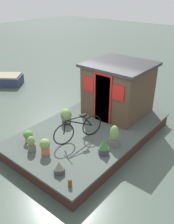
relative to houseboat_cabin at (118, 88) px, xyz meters
The scene contains 12 objects.
ground_plane 2.14m from the houseboat_cabin, behind, with size 60.00×60.00×0.00m, color #47564C.
houseboat_deck 2.00m from the houseboat_cabin, behind, with size 5.45×3.28×0.45m.
houseboat_cabin is the anchor object (origin of this frame).
bicycle 2.45m from the houseboat_cabin, behind, with size 1.63×0.65×0.84m.
potted_plant_lavender 3.67m from the houseboat_cabin, 163.98° to the left, with size 0.28×0.28×0.39m.
potted_plant_mint 3.61m from the houseboat_cabin, behind, with size 0.30×0.30×0.49m.
potted_plant_succulent 3.79m from the houseboat_cabin, behind, with size 0.24×0.24×0.47m.
potted_plant_thyme 2.19m from the houseboat_cabin, 155.20° to the left, with size 0.38×0.38×0.56m.
potted_plant_rosemary 4.01m from the houseboat_cabin, 168.84° to the right, with size 0.29×0.29×0.36m.
potted_plant_ivy 2.34m from the houseboat_cabin, 149.35° to the right, with size 0.29×0.29×0.68m.
potted_plant_sage 2.83m from the houseboat_cabin, 154.78° to the right, with size 0.31×0.31×0.50m.
mooring_bollard 4.31m from the houseboat_cabin, 162.22° to the right, with size 0.11×0.11×0.20m.
Camera 1 is at (-5.49, -4.36, 4.69)m, focal length 38.56 mm.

